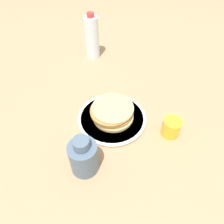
{
  "coord_description": "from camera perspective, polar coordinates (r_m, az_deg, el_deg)",
  "views": [
    {
      "loc": [
        -0.47,
        0.22,
        0.61
      ],
      "look_at": [
        -0.01,
        -0.01,
        0.04
      ],
      "focal_mm": 35.0,
      "sensor_mm": 36.0,
      "label": 1
    }
  ],
  "objects": [
    {
      "name": "pancake_stack",
      "position": [
        0.78,
        0.14,
        -0.03
      ],
      "size": [
        0.15,
        0.16,
        0.05
      ],
      "color": "tan",
      "rests_on": "plate"
    },
    {
      "name": "cream_jug",
      "position": [
        0.65,
        -7.45,
        -11.49
      ],
      "size": [
        0.08,
        0.08,
        0.14
      ],
      "color": "#4C6075",
      "rests_on": "ground_plane"
    },
    {
      "name": "water_bottle_near",
      "position": [
        1.07,
        -5.25,
        18.8
      ],
      "size": [
        0.06,
        0.06,
        0.21
      ],
      "color": "silver",
      "rests_on": "ground_plane"
    },
    {
      "name": "plate",
      "position": [
        0.8,
        -0.0,
        -1.6
      ],
      "size": [
        0.25,
        0.25,
        0.01
      ],
      "color": "silver",
      "rests_on": "ground_plane"
    },
    {
      "name": "juice_glass",
      "position": [
        0.77,
        15.22,
        -3.86
      ],
      "size": [
        0.06,
        0.06,
        0.07
      ],
      "color": "yellow",
      "rests_on": "ground_plane"
    },
    {
      "name": "ground_plane",
      "position": [
        0.81,
        -0.93,
        -1.96
      ],
      "size": [
        4.0,
        4.0,
        0.0
      ],
      "primitive_type": "plane",
      "color": "#9E7F5B"
    }
  ]
}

